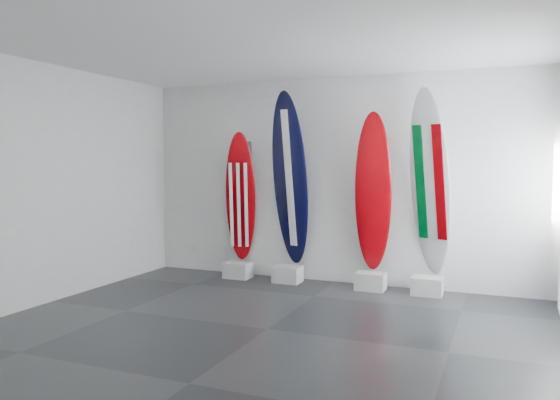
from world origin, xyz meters
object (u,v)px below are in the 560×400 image
at_px(surfboard_navy, 290,179).
at_px(surfboard_usa, 241,197).
at_px(surfboard_italy, 430,183).
at_px(surfboard_swiss, 373,193).

bearing_deg(surfboard_navy, surfboard_usa, -169.06).
bearing_deg(surfboard_italy, surfboard_navy, -159.95).
bearing_deg(surfboard_swiss, surfboard_italy, -8.89).
bearing_deg(surfboard_swiss, surfboard_navy, 171.11).
bearing_deg(surfboard_usa, surfboard_swiss, -19.57).
xyz_separation_m(surfboard_usa, surfboard_navy, (0.82, 0.00, 0.28)).
relative_size(surfboard_usa, surfboard_italy, 0.79).
bearing_deg(surfboard_navy, surfboard_swiss, 10.94).
distance_m(surfboard_usa, surfboard_italy, 2.84).
distance_m(surfboard_usa, surfboard_swiss, 2.06).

